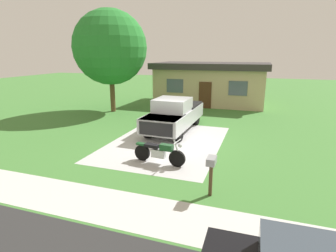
# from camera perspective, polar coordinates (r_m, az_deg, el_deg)

# --- Properties ---
(ground_plane) EXTENTS (80.00, 80.00, 0.00)m
(ground_plane) POSITION_cam_1_polar(r_m,az_deg,el_deg) (13.49, -0.33, -3.48)
(ground_plane) COLOR #417935
(driveway_pad) EXTENTS (5.23, 7.46, 0.01)m
(driveway_pad) POSITION_cam_1_polar(r_m,az_deg,el_deg) (13.49, -0.33, -3.46)
(driveway_pad) COLOR #B8B8B8
(driveway_pad) RESTS_ON ground
(sidewalk_strip) EXTENTS (36.00, 1.80, 0.01)m
(sidewalk_strip) POSITION_cam_1_polar(r_m,az_deg,el_deg) (8.54, -14.25, -15.49)
(sidewalk_strip) COLOR beige
(sidewalk_strip) RESTS_ON ground
(motorcycle) EXTENTS (2.21, 0.70, 1.09)m
(motorcycle) POSITION_cam_1_polar(r_m,az_deg,el_deg) (10.85, -1.79, -5.52)
(motorcycle) COLOR black
(motorcycle) RESTS_ON ground
(pickup_truck) EXTENTS (2.10, 5.66, 1.90)m
(pickup_truck) POSITION_cam_1_polar(r_m,az_deg,el_deg) (15.42, 1.45, 2.55)
(pickup_truck) COLOR black
(pickup_truck) RESTS_ON ground
(mailbox) EXTENTS (0.26, 0.48, 1.26)m
(mailbox) POSITION_cam_1_polar(r_m,az_deg,el_deg) (8.40, 9.06, -8.28)
(mailbox) COLOR #4C3823
(mailbox) RESTS_ON ground
(shade_tree) EXTENTS (5.33, 5.33, 7.36)m
(shade_tree) POSITION_cam_1_polar(r_m,az_deg,el_deg) (20.75, -12.05, 15.81)
(shade_tree) COLOR brown
(shade_tree) RESTS_ON ground
(neighbor_house) EXTENTS (9.60, 5.60, 3.50)m
(neighbor_house) POSITION_cam_1_polar(r_m,az_deg,el_deg) (24.35, 9.01, 8.95)
(neighbor_house) COLOR tan
(neighbor_house) RESTS_ON ground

